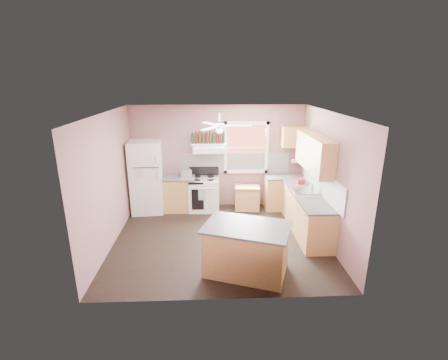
{
  "coord_description": "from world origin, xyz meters",
  "views": [
    {
      "loc": [
        -0.18,
        -6.32,
        3.35
      ],
      "look_at": [
        0.1,
        0.3,
        1.25
      ],
      "focal_mm": 26.0,
      "sensor_mm": 36.0,
      "label": 1
    }
  ],
  "objects_px": {
    "refrigerator": "(147,177)",
    "stove": "(204,194)",
    "cart": "(247,198)",
    "island": "(246,250)",
    "toaster": "(186,173)"
  },
  "relations": [
    {
      "from": "refrigerator",
      "to": "toaster",
      "type": "height_order",
      "value": "refrigerator"
    },
    {
      "from": "cart",
      "to": "refrigerator",
      "type": "bearing_deg",
      "value": -174.97
    },
    {
      "from": "refrigerator",
      "to": "stove",
      "type": "height_order",
      "value": "refrigerator"
    },
    {
      "from": "stove",
      "to": "cart",
      "type": "bearing_deg",
      "value": 0.99
    },
    {
      "from": "refrigerator",
      "to": "island",
      "type": "xyz_separation_m",
      "value": [
        2.25,
        -2.91,
        -0.5
      ]
    },
    {
      "from": "toaster",
      "to": "cart",
      "type": "relative_size",
      "value": 0.44
    },
    {
      "from": "refrigerator",
      "to": "cart",
      "type": "bearing_deg",
      "value": -4.59
    },
    {
      "from": "refrigerator",
      "to": "stove",
      "type": "bearing_deg",
      "value": -3.85
    },
    {
      "from": "stove",
      "to": "island",
      "type": "distance_m",
      "value": 3.03
    },
    {
      "from": "refrigerator",
      "to": "island",
      "type": "bearing_deg",
      "value": -56.9
    },
    {
      "from": "stove",
      "to": "cart",
      "type": "relative_size",
      "value": 1.36
    },
    {
      "from": "refrigerator",
      "to": "toaster",
      "type": "relative_size",
      "value": 6.62
    },
    {
      "from": "stove",
      "to": "island",
      "type": "xyz_separation_m",
      "value": [
        0.79,
        -2.93,
        0.0
      ]
    },
    {
      "from": "stove",
      "to": "island",
      "type": "bearing_deg",
      "value": -72.99
    },
    {
      "from": "refrigerator",
      "to": "cart",
      "type": "relative_size",
      "value": 2.92
    }
  ]
}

